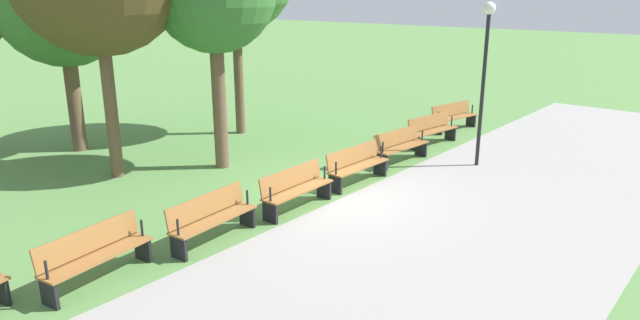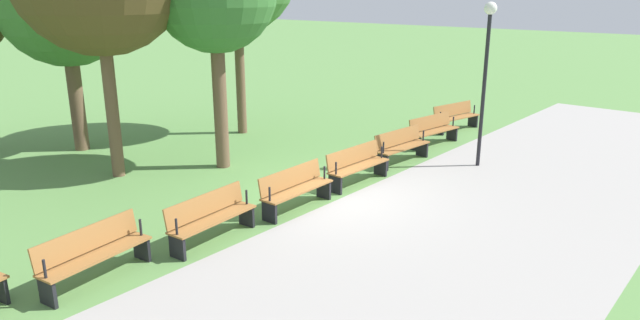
{
  "view_description": "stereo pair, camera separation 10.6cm",
  "coord_description": "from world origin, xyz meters",
  "px_view_note": "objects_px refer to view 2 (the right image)",
  "views": [
    {
      "loc": [
        9.54,
        7.56,
        4.51
      ],
      "look_at": [
        0.0,
        -0.33,
        0.8
      ],
      "focal_mm": 31.68,
      "sensor_mm": 36.0,
      "label": 1
    },
    {
      "loc": [
        9.47,
        7.64,
        4.51
      ],
      "look_at": [
        0.0,
        -0.33,
        0.8
      ],
      "focal_mm": 31.68,
      "sensor_mm": 36.0,
      "label": 2
    }
  ],
  "objects_px": {
    "bench_1": "(433,130)",
    "bench_2": "(401,145)",
    "bench_0": "(455,116)",
    "bench_4": "(295,188)",
    "lamp_post": "(487,55)",
    "bench_3": "(357,165)",
    "bench_6": "(94,253)",
    "bench_5": "(211,217)"
  },
  "relations": [
    {
      "from": "bench_0",
      "to": "bench_5",
      "type": "relative_size",
      "value": 1.01
    },
    {
      "from": "bench_4",
      "to": "bench_6",
      "type": "bearing_deg",
      "value": -6.47
    },
    {
      "from": "bench_2",
      "to": "bench_5",
      "type": "xyz_separation_m",
      "value": [
        6.61,
        0.0,
        0.0
      ]
    },
    {
      "from": "bench_2",
      "to": "bench_6",
      "type": "relative_size",
      "value": 0.99
    },
    {
      "from": "bench_1",
      "to": "bench_5",
      "type": "height_order",
      "value": "same"
    },
    {
      "from": "lamp_post",
      "to": "bench_4",
      "type": "bearing_deg",
      "value": -16.45
    },
    {
      "from": "bench_5",
      "to": "lamp_post",
      "type": "distance_m",
      "value": 8.27
    },
    {
      "from": "bench_0",
      "to": "bench_2",
      "type": "xyz_separation_m",
      "value": [
        4.37,
        0.62,
        0.0
      ]
    },
    {
      "from": "bench_1",
      "to": "bench_2",
      "type": "height_order",
      "value": "same"
    },
    {
      "from": "bench_4",
      "to": "bench_6",
      "type": "xyz_separation_m",
      "value": [
        4.4,
        -0.37,
        0.0
      ]
    },
    {
      "from": "bench_3",
      "to": "bench_5",
      "type": "height_order",
      "value": "same"
    },
    {
      "from": "bench_2",
      "to": "bench_5",
      "type": "bearing_deg",
      "value": 4.87
    },
    {
      "from": "bench_2",
      "to": "bench_4",
      "type": "height_order",
      "value": "same"
    },
    {
      "from": "bench_0",
      "to": "bench_5",
      "type": "xyz_separation_m",
      "value": [
        10.98,
        0.62,
        0.0
      ]
    },
    {
      "from": "bench_5",
      "to": "bench_1",
      "type": "bearing_deg",
      "value": 176.75
    },
    {
      "from": "bench_0",
      "to": "bench_6",
      "type": "relative_size",
      "value": 1.0
    },
    {
      "from": "bench_5",
      "to": "lamp_post",
      "type": "relative_size",
      "value": 0.45
    },
    {
      "from": "bench_2",
      "to": "bench_4",
      "type": "bearing_deg",
      "value": 6.48
    },
    {
      "from": "bench_3",
      "to": "bench_6",
      "type": "xyz_separation_m",
      "value": [
        6.6,
        -0.37,
        0.0
      ]
    },
    {
      "from": "bench_6",
      "to": "lamp_post",
      "type": "bearing_deg",
      "value": 160.49
    },
    {
      "from": "bench_1",
      "to": "bench_3",
      "type": "relative_size",
      "value": 1.02
    },
    {
      "from": "bench_2",
      "to": "bench_6",
      "type": "distance_m",
      "value": 8.81
    },
    {
      "from": "bench_3",
      "to": "bench_6",
      "type": "distance_m",
      "value": 6.61
    },
    {
      "from": "bench_5",
      "to": "lamp_post",
      "type": "height_order",
      "value": "lamp_post"
    },
    {
      "from": "bench_5",
      "to": "bench_6",
      "type": "bearing_deg",
      "value": -11.33
    },
    {
      "from": "bench_4",
      "to": "bench_2",
      "type": "bearing_deg",
      "value": 179.99
    },
    {
      "from": "bench_4",
      "to": "lamp_post",
      "type": "relative_size",
      "value": 0.45
    },
    {
      "from": "bench_0",
      "to": "bench_6",
      "type": "bearing_deg",
      "value": 12.97
    },
    {
      "from": "bench_0",
      "to": "bench_1",
      "type": "height_order",
      "value": "same"
    },
    {
      "from": "lamp_post",
      "to": "bench_0",
      "type": "bearing_deg",
      "value": -144.17
    },
    {
      "from": "bench_6",
      "to": "lamp_post",
      "type": "xyz_separation_m",
      "value": [
        -9.89,
        2.0,
        2.46
      ]
    },
    {
      "from": "bench_4",
      "to": "lamp_post",
      "type": "distance_m",
      "value": 6.24
    },
    {
      "from": "bench_3",
      "to": "lamp_post",
      "type": "xyz_separation_m",
      "value": [
        -3.29,
        1.62,
        2.46
      ]
    },
    {
      "from": "bench_4",
      "to": "lamp_post",
      "type": "height_order",
      "value": "lamp_post"
    },
    {
      "from": "bench_1",
      "to": "bench_4",
      "type": "height_order",
      "value": "same"
    },
    {
      "from": "bench_1",
      "to": "bench_2",
      "type": "relative_size",
      "value": 1.01
    },
    {
      "from": "bench_2",
      "to": "lamp_post",
      "type": "distance_m",
      "value": 3.21
    },
    {
      "from": "bench_1",
      "to": "bench_6",
      "type": "relative_size",
      "value": 1.0
    },
    {
      "from": "bench_0",
      "to": "lamp_post",
      "type": "height_order",
      "value": "lamp_post"
    },
    {
      "from": "bench_6",
      "to": "lamp_post",
      "type": "relative_size",
      "value": 0.46
    },
    {
      "from": "bench_2",
      "to": "bench_6",
      "type": "height_order",
      "value": "same"
    },
    {
      "from": "bench_1",
      "to": "bench_4",
      "type": "bearing_deg",
      "value": 11.34
    }
  ]
}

